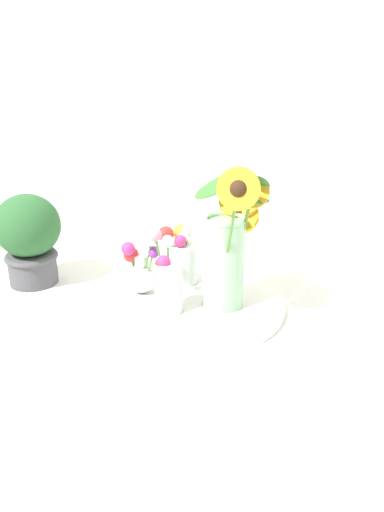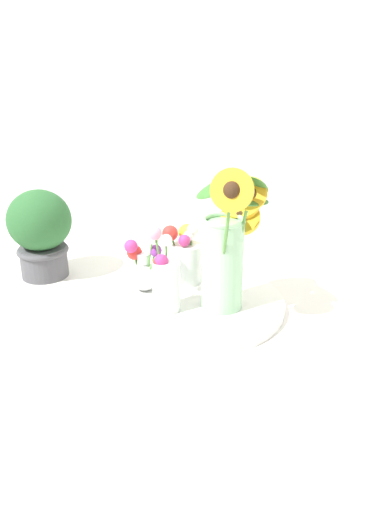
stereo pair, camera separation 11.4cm
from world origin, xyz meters
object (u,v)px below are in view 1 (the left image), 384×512
object	(u,v)px
vase_small_center	(167,280)
vase_small_back	(182,255)
potted_plant	(29,236)
serving_tray	(192,303)
vase_bulb_right	(141,269)
mason_jar_sunflowers	(229,243)

from	to	relation	value
vase_small_center	vase_small_back	distance (m)	0.16
vase_small_back	potted_plant	size ratio (longest dim) A/B	0.64
serving_tray	vase_bulb_right	distance (m)	0.15
mason_jar_sunflowers	serving_tray	bearing A→B (deg)	178.72
mason_jar_sunflowers	vase_bulb_right	distance (m)	0.23
vase_bulb_right	potted_plant	xyz separation A→B (m)	(-0.31, 0.02, 0.05)
potted_plant	vase_small_center	bearing A→B (deg)	-13.50
serving_tray	potted_plant	bearing A→B (deg)	175.87
vase_small_center	potted_plant	world-z (taller)	potted_plant
mason_jar_sunflowers	vase_small_back	size ratio (longest dim) A/B	2.28
serving_tray	potted_plant	world-z (taller)	potted_plant
vase_bulb_right	vase_small_back	size ratio (longest dim) A/B	1.07
serving_tray	vase_small_back	xyz separation A→B (m)	(-0.05, 0.09, 0.08)
vase_bulb_right	serving_tray	bearing A→B (deg)	-4.17
potted_plant	vase_small_back	bearing A→B (deg)	9.10
mason_jar_sunflowers	vase_bulb_right	size ratio (longest dim) A/B	2.14
serving_tray	vase_small_center	size ratio (longest dim) A/B	2.38
vase_bulb_right	vase_small_back	distance (m)	0.12
mason_jar_sunflowers	vase_small_back	bearing A→B (deg)	144.90
serving_tray	vase_small_back	size ratio (longest dim) A/B	2.89
vase_small_back	vase_small_center	bearing A→B (deg)	-86.25
serving_tray	potted_plant	distance (m)	0.46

